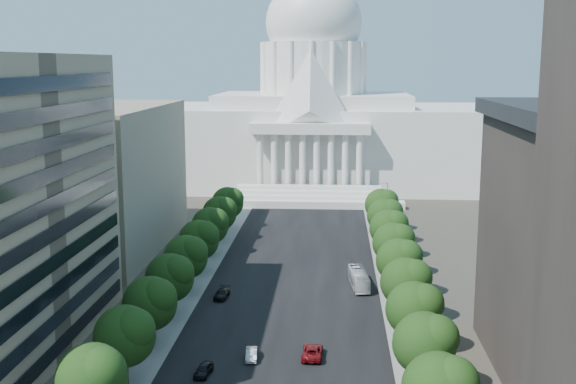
% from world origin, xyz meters
% --- Properties ---
extents(road_asphalt, '(30.00, 260.00, 0.01)m').
position_xyz_m(road_asphalt, '(0.00, 90.00, 0.00)').
color(road_asphalt, black).
rests_on(road_asphalt, ground).
extents(sidewalk_left, '(8.00, 260.00, 0.02)m').
position_xyz_m(sidewalk_left, '(-19.00, 90.00, 0.00)').
color(sidewalk_left, gray).
rests_on(sidewalk_left, ground).
extents(sidewalk_right, '(8.00, 260.00, 0.02)m').
position_xyz_m(sidewalk_right, '(19.00, 90.00, 0.00)').
color(sidewalk_right, gray).
rests_on(sidewalk_right, ground).
extents(capitol, '(120.00, 56.00, 73.00)m').
position_xyz_m(capitol, '(0.00, 184.89, 20.01)').
color(capitol, white).
rests_on(capitol, ground).
extents(office_block_left_far, '(38.00, 52.00, 30.00)m').
position_xyz_m(office_block_left_far, '(-48.00, 100.00, 15.00)').
color(office_block_left_far, gray).
rests_on(office_block_left_far, ground).
extents(tree_l_b, '(7.79, 7.60, 9.97)m').
position_xyz_m(tree_l_b, '(-17.66, 23.81, 6.45)').
color(tree_l_b, '#33261C').
rests_on(tree_l_b, ground).
extents(tree_l_c, '(7.79, 7.60, 9.97)m').
position_xyz_m(tree_l_c, '(-17.66, 35.81, 6.45)').
color(tree_l_c, '#33261C').
rests_on(tree_l_c, ground).
extents(tree_l_d, '(7.79, 7.60, 9.97)m').
position_xyz_m(tree_l_d, '(-17.66, 47.81, 6.45)').
color(tree_l_d, '#33261C').
rests_on(tree_l_d, ground).
extents(tree_l_e, '(7.79, 7.60, 9.97)m').
position_xyz_m(tree_l_e, '(-17.66, 59.81, 6.45)').
color(tree_l_e, '#33261C').
rests_on(tree_l_e, ground).
extents(tree_l_f, '(7.79, 7.60, 9.97)m').
position_xyz_m(tree_l_f, '(-17.66, 71.81, 6.45)').
color(tree_l_f, '#33261C').
rests_on(tree_l_f, ground).
extents(tree_l_g, '(7.79, 7.60, 9.97)m').
position_xyz_m(tree_l_g, '(-17.66, 83.81, 6.45)').
color(tree_l_g, '#33261C').
rests_on(tree_l_g, ground).
extents(tree_l_h, '(7.79, 7.60, 9.97)m').
position_xyz_m(tree_l_h, '(-17.66, 95.81, 6.45)').
color(tree_l_h, '#33261C').
rests_on(tree_l_h, ground).
extents(tree_l_i, '(7.79, 7.60, 9.97)m').
position_xyz_m(tree_l_i, '(-17.66, 107.81, 6.45)').
color(tree_l_i, '#33261C').
rests_on(tree_l_i, ground).
extents(tree_l_j, '(7.79, 7.60, 9.97)m').
position_xyz_m(tree_l_j, '(-17.66, 119.81, 6.45)').
color(tree_l_j, '#33261C').
rests_on(tree_l_j, ground).
extents(tree_r_c, '(7.79, 7.60, 9.97)m').
position_xyz_m(tree_r_c, '(18.34, 35.81, 6.45)').
color(tree_r_c, '#33261C').
rests_on(tree_r_c, ground).
extents(tree_r_d, '(7.79, 7.60, 9.97)m').
position_xyz_m(tree_r_d, '(18.34, 47.81, 6.45)').
color(tree_r_d, '#33261C').
rests_on(tree_r_d, ground).
extents(tree_r_e, '(7.79, 7.60, 9.97)m').
position_xyz_m(tree_r_e, '(18.34, 59.81, 6.45)').
color(tree_r_e, '#33261C').
rests_on(tree_r_e, ground).
extents(tree_r_f, '(7.79, 7.60, 9.97)m').
position_xyz_m(tree_r_f, '(18.34, 71.81, 6.45)').
color(tree_r_f, '#33261C').
rests_on(tree_r_f, ground).
extents(tree_r_g, '(7.79, 7.60, 9.97)m').
position_xyz_m(tree_r_g, '(18.34, 83.81, 6.45)').
color(tree_r_g, '#33261C').
rests_on(tree_r_g, ground).
extents(tree_r_h, '(7.79, 7.60, 9.97)m').
position_xyz_m(tree_r_h, '(18.34, 95.81, 6.45)').
color(tree_r_h, '#33261C').
rests_on(tree_r_h, ground).
extents(tree_r_i, '(7.79, 7.60, 9.97)m').
position_xyz_m(tree_r_i, '(18.34, 107.81, 6.45)').
color(tree_r_i, '#33261C').
rests_on(tree_r_i, ground).
extents(tree_r_j, '(7.79, 7.60, 9.97)m').
position_xyz_m(tree_r_j, '(18.34, 119.81, 6.45)').
color(tree_r_j, '#33261C').
rests_on(tree_r_j, ground).
extents(streetlight_b, '(2.61, 0.44, 9.00)m').
position_xyz_m(streetlight_b, '(19.90, 35.00, 5.82)').
color(streetlight_b, gray).
rests_on(streetlight_b, ground).
extents(streetlight_c, '(2.61, 0.44, 9.00)m').
position_xyz_m(streetlight_c, '(19.90, 60.00, 5.82)').
color(streetlight_c, gray).
rests_on(streetlight_c, ground).
extents(streetlight_d, '(2.61, 0.44, 9.00)m').
position_xyz_m(streetlight_d, '(19.90, 85.00, 5.82)').
color(streetlight_d, gray).
rests_on(streetlight_d, ground).
extents(streetlight_e, '(2.61, 0.44, 9.00)m').
position_xyz_m(streetlight_e, '(19.90, 110.00, 5.82)').
color(streetlight_e, gray).
rests_on(streetlight_e, ground).
extents(streetlight_f, '(2.61, 0.44, 9.00)m').
position_xyz_m(streetlight_f, '(19.90, 135.00, 5.82)').
color(streetlight_f, gray).
rests_on(streetlight_f, ground).
extents(car_dark_a, '(2.26, 4.42, 1.44)m').
position_xyz_m(car_dark_a, '(-8.99, 39.00, 0.72)').
color(car_dark_a, black).
rests_on(car_dark_a, ground).
extents(car_silver, '(1.83, 4.33, 1.39)m').
position_xyz_m(car_silver, '(-3.55, 44.33, 0.70)').
color(car_silver, '#B8B9C0').
rests_on(car_silver, ground).
extents(car_red, '(2.85, 5.87, 1.61)m').
position_xyz_m(car_red, '(4.51, 45.45, 0.80)').
color(car_red, maroon).
rests_on(car_red, ground).
extents(car_dark_b, '(2.39, 5.15, 1.46)m').
position_xyz_m(car_dark_b, '(-11.40, 69.07, 0.73)').
color(car_dark_b, black).
rests_on(car_dark_b, ground).
extents(city_bus, '(3.68, 11.04, 3.02)m').
position_xyz_m(city_bus, '(11.61, 76.68, 1.51)').
color(city_bus, silver).
rests_on(city_bus, ground).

